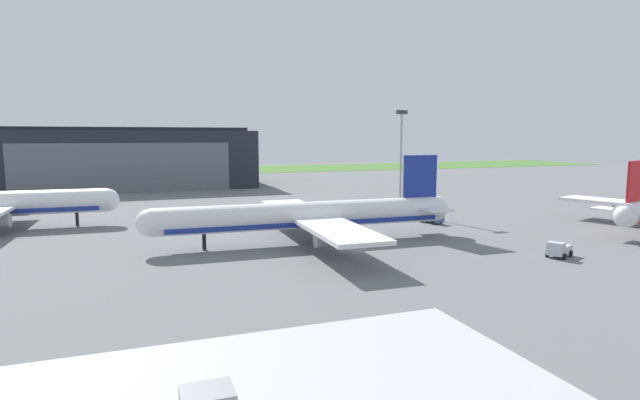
{
  "coord_description": "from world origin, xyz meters",
  "views": [
    {
      "loc": [
        -28.63,
        -65.34,
        16.02
      ],
      "look_at": [
        0.85,
        14.89,
        5.28
      ],
      "focal_mm": 28.62,
      "sensor_mm": 36.0,
      "label": 1
    }
  ],
  "objects": [
    {
      "name": "ground_plane",
      "position": [
        0.0,
        0.0,
        0.0
      ],
      "size": [
        440.0,
        440.0,
        0.0
      ],
      "primitive_type": "plane",
      "color": "slate"
    },
    {
      "name": "grass_field_strip",
      "position": [
        0.0,
        177.94,
        0.04
      ],
      "size": [
        440.0,
        56.0,
        0.08
      ],
      "primitive_type": "cube",
      "color": "#487530",
      "rests_on": "ground_plane"
    },
    {
      "name": "maintenance_hangar",
      "position": [
        -30.86,
        108.78,
        8.95
      ],
      "size": [
        77.32,
        41.13,
        18.82
      ],
      "color": "#232833",
      "rests_on": "ground_plane"
    },
    {
      "name": "airliner_near_right",
      "position": [
        -4.25,
        6.16,
        4.12
      ],
      "size": [
        48.4,
        41.07,
        13.0
      ],
      "color": "white",
      "rests_on": "ground_plane"
    },
    {
      "name": "airliner_far_left",
      "position": [
        -49.35,
        34.65,
        4.35
      ],
      "size": [
        36.37,
        28.18,
        13.92
      ],
      "color": "white",
      "rests_on": "ground_plane"
    },
    {
      "name": "stair_truck",
      "position": [
        22.84,
        15.15,
        1.09
      ],
      "size": [
        3.19,
        5.0,
        2.06
      ],
      "color": "#2D2D33",
      "rests_on": "ground_plane"
    },
    {
      "name": "ops_van",
      "position": [
        24.14,
        -13.95,
        1.07
      ],
      "size": [
        4.41,
        3.55,
        2.15
      ],
      "color": "#B7BCC6",
      "rests_on": "ground_plane"
    },
    {
      "name": "apron_light_mast",
      "position": [
        23.09,
        27.24,
        12.3
      ],
      "size": [
        2.4,
        0.5,
        21.25
      ],
      "color": "#99999E",
      "rests_on": "ground_plane"
    }
  ]
}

